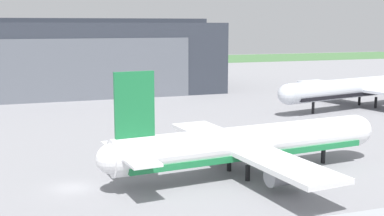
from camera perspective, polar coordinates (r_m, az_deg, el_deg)
ground_plane at (r=56.77m, az=-13.57°, el=-8.91°), size 440.00×440.00×0.00m
grass_field_strip at (r=243.10m, az=-18.09°, el=4.90°), size 440.00×56.00×0.08m
maintenance_hangar at (r=138.70m, az=-17.01°, el=5.62°), size 90.97×41.55×19.37m
airliner_near_left at (r=59.53m, az=6.57°, el=-4.14°), size 36.85×31.38×12.92m
airliner_far_left at (r=113.35m, az=19.01°, el=2.22°), size 45.82×35.85×13.59m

